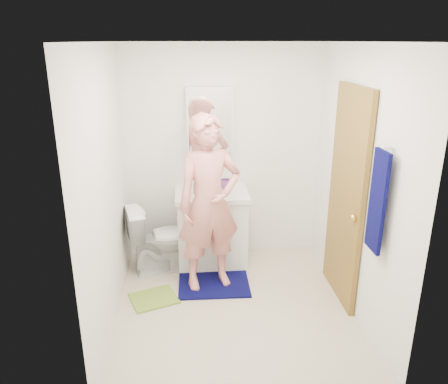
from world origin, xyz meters
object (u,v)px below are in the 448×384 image
at_px(toilet, 163,238).
at_px(man, 209,204).
at_px(soap_dispenser, 197,186).
at_px(medicine_cabinet, 210,120).
at_px(towel, 377,202).
at_px(vanity_cabinet, 212,230).
at_px(toothbrush_cup, 226,184).

bearing_deg(toilet, man, -142.31).
relative_size(soap_dispenser, man, 0.10).
relative_size(medicine_cabinet, soap_dispenser, 4.14).
relative_size(medicine_cabinet, towel, 0.87).
height_order(soap_dispenser, man, man).
height_order(vanity_cabinet, towel, towel).
bearing_deg(soap_dispenser, vanity_cabinet, 12.90).
relative_size(vanity_cabinet, soap_dispenser, 4.73).
distance_m(toilet, man, 0.82).
bearing_deg(towel, soap_dispenser, 132.69).
height_order(medicine_cabinet, toothbrush_cup, medicine_cabinet).
relative_size(towel, man, 0.45).
bearing_deg(medicine_cabinet, toothbrush_cup, -37.81).
height_order(toilet, man, man).
bearing_deg(toothbrush_cup, vanity_cabinet, -148.93).
xyz_separation_m(vanity_cabinet, toilet, (-0.55, -0.12, -0.03)).
relative_size(vanity_cabinet, toothbrush_cup, 6.01).
height_order(vanity_cabinet, man, man).
height_order(vanity_cabinet, medicine_cabinet, medicine_cabinet).
bearing_deg(man, medicine_cabinet, 70.17).
bearing_deg(vanity_cabinet, toilet, -167.87).
xyz_separation_m(medicine_cabinet, toilet, (-0.55, -0.34, -1.23)).
height_order(medicine_cabinet, towel, medicine_cabinet).
distance_m(vanity_cabinet, man, 0.71).
distance_m(medicine_cabinet, toilet, 1.39).
bearing_deg(towel, vanity_cabinet, 128.47).
bearing_deg(soap_dispenser, toilet, -168.18).
relative_size(medicine_cabinet, toothbrush_cup, 5.26).
distance_m(vanity_cabinet, towel, 2.08).
relative_size(soap_dispenser, toothbrush_cup, 1.27).
relative_size(vanity_cabinet, toilet, 1.07).
distance_m(towel, toilet, 2.37).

